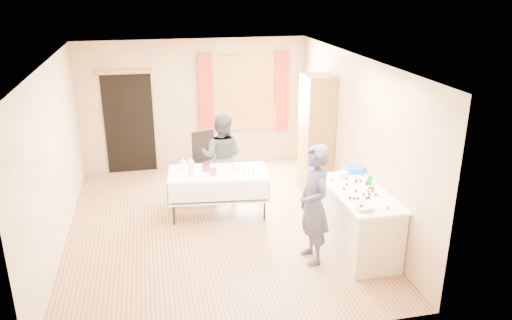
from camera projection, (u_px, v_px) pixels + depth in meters
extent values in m
cube|color=#9E7047|center=(215.00, 226.00, 7.91)|extent=(4.50, 5.50, 0.02)
cube|color=white|center=(210.00, 60.00, 7.01)|extent=(4.50, 5.50, 0.02)
cube|color=tan|center=(195.00, 105.00, 10.00)|extent=(4.50, 0.02, 2.60)
cube|color=tan|center=(250.00, 235.00, 4.93)|extent=(4.50, 0.02, 2.60)
cube|color=tan|center=(53.00, 159.00, 7.01)|extent=(0.02, 5.50, 2.60)
cube|color=tan|center=(354.00, 138.00, 7.92)|extent=(0.02, 5.50, 2.60)
cube|color=olive|center=(244.00, 93.00, 10.09)|extent=(1.32, 0.06, 1.52)
cube|color=white|center=(244.00, 93.00, 10.08)|extent=(1.20, 0.02, 1.40)
cube|color=#A22C1D|center=(206.00, 95.00, 9.89)|extent=(0.28, 0.06, 1.65)
cube|color=#A22C1D|center=(282.00, 92.00, 10.20)|extent=(0.28, 0.06, 1.65)
cube|color=black|center=(129.00, 123.00, 9.81)|extent=(0.95, 0.04, 2.00)
cube|color=olive|center=(125.00, 72.00, 9.43)|extent=(1.05, 0.06, 0.08)
cube|color=olive|center=(316.00, 134.00, 8.89)|extent=(0.50, 0.60, 2.13)
cube|color=beige|center=(358.00, 222.00, 7.07)|extent=(0.68, 1.50, 0.86)
cube|color=white|center=(361.00, 193.00, 6.91)|extent=(0.74, 1.56, 0.04)
cube|color=white|center=(218.00, 173.00, 8.06)|extent=(1.64, 0.95, 0.04)
cube|color=black|center=(209.00, 165.00, 9.13)|extent=(0.58, 0.58, 0.06)
cube|color=black|center=(203.00, 147.00, 9.18)|extent=(0.42, 0.21, 0.63)
imported|color=#2D304B|center=(314.00, 205.00, 6.67)|extent=(0.67, 0.49, 1.67)
imported|color=black|center=(222.00, 157.00, 8.67)|extent=(1.17, 1.12, 1.54)
cylinder|color=#038818|center=(370.00, 181.00, 7.10)|extent=(0.08, 0.08, 0.12)
imported|color=white|center=(364.00, 207.00, 6.35)|extent=(0.24, 0.24, 0.06)
cube|color=white|center=(343.00, 174.00, 7.40)|extent=(0.17, 0.13, 0.08)
cube|color=blue|center=(353.00, 170.00, 7.56)|extent=(0.35, 0.29, 0.08)
cylinder|color=silver|center=(191.00, 168.00, 7.90)|extent=(0.11, 0.11, 0.22)
imported|color=red|center=(206.00, 167.00, 8.06)|extent=(0.21, 0.21, 0.12)
imported|color=red|center=(213.00, 172.00, 7.87)|extent=(0.21, 0.21, 0.12)
imported|color=white|center=(237.00, 167.00, 8.18)|extent=(0.26, 0.26, 0.05)
cube|color=white|center=(249.00, 173.00, 7.97)|extent=(0.29, 0.22, 0.02)
imported|color=white|center=(183.00, 163.00, 8.17)|extent=(0.11, 0.11, 0.18)
sphere|color=#3F2314|center=(368.00, 191.00, 6.87)|extent=(0.04, 0.04, 0.04)
sphere|color=#351711|center=(366.00, 198.00, 6.64)|extent=(0.04, 0.04, 0.04)
sphere|color=#351711|center=(376.00, 194.00, 6.76)|extent=(0.04, 0.04, 0.04)
sphere|color=#351711|center=(356.00, 182.00, 7.18)|extent=(0.04, 0.04, 0.04)
sphere|color=#351711|center=(346.00, 179.00, 7.29)|extent=(0.04, 0.04, 0.04)
sphere|color=#351711|center=(366.00, 184.00, 7.11)|extent=(0.04, 0.04, 0.04)
sphere|color=#3F2314|center=(360.00, 203.00, 6.51)|extent=(0.04, 0.04, 0.04)
sphere|color=#351711|center=(356.00, 191.00, 6.87)|extent=(0.04, 0.04, 0.04)
sphere|color=#351711|center=(344.00, 189.00, 6.94)|extent=(0.04, 0.04, 0.04)
sphere|color=#351711|center=(373.00, 188.00, 6.96)|extent=(0.04, 0.04, 0.04)
sphere|color=#351711|center=(350.00, 198.00, 6.65)|extent=(0.04, 0.04, 0.04)
sphere|color=#351711|center=(347.00, 185.00, 7.08)|extent=(0.04, 0.04, 0.04)
sphere|color=#3F2314|center=(388.00, 208.00, 6.36)|extent=(0.04, 0.04, 0.04)
sphere|color=#351711|center=(361.00, 206.00, 6.41)|extent=(0.04, 0.04, 0.04)
sphere|color=#351711|center=(372.00, 191.00, 6.87)|extent=(0.04, 0.04, 0.04)
sphere|color=#351711|center=(364.00, 194.00, 6.77)|extent=(0.04, 0.04, 0.04)
sphere|color=#351711|center=(367.00, 182.00, 7.18)|extent=(0.04, 0.04, 0.04)
sphere|color=#351711|center=(372.00, 205.00, 6.44)|extent=(0.04, 0.04, 0.04)
sphere|color=#3F2314|center=(333.00, 180.00, 7.24)|extent=(0.04, 0.04, 0.04)
sphere|color=#351711|center=(356.00, 180.00, 7.24)|extent=(0.04, 0.04, 0.04)
sphere|color=#351711|center=(358.00, 198.00, 6.64)|extent=(0.04, 0.04, 0.04)
sphere|color=#351711|center=(363.00, 204.00, 6.48)|extent=(0.04, 0.04, 0.04)
sphere|color=#351711|center=(370.00, 188.00, 6.97)|extent=(0.04, 0.04, 0.04)
sphere|color=#351711|center=(361.00, 180.00, 7.22)|extent=(0.04, 0.04, 0.04)
sphere|color=#3F2314|center=(371.00, 209.00, 6.34)|extent=(0.04, 0.04, 0.04)
sphere|color=#351711|center=(354.00, 199.00, 6.63)|extent=(0.04, 0.04, 0.04)
sphere|color=#351711|center=(369.00, 197.00, 6.66)|extent=(0.04, 0.04, 0.04)
sphere|color=#351711|center=(369.00, 194.00, 6.76)|extent=(0.04, 0.04, 0.04)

